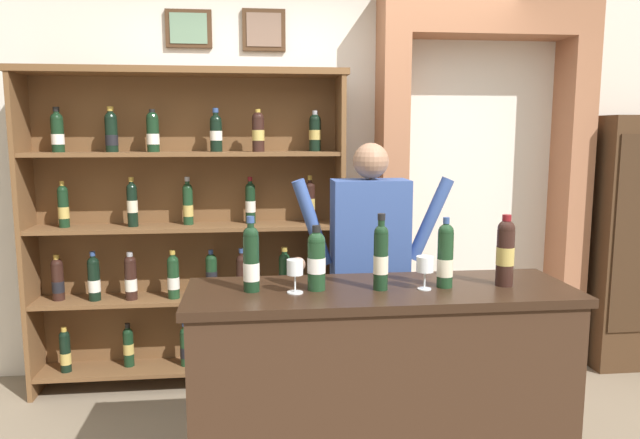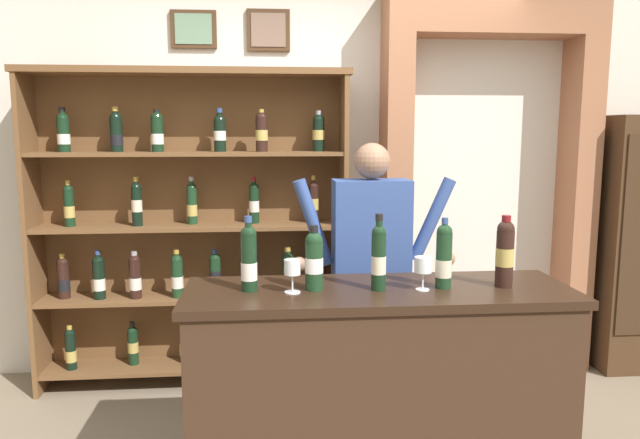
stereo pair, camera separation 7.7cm
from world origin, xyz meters
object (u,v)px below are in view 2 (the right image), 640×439
at_px(tasting_bottle_prosecco, 444,256).
at_px(wine_glass_spare, 423,267).
at_px(tasting_bottle_grappa, 505,252).
at_px(wine_glass_left, 292,269).
at_px(wine_shelf, 193,222).
at_px(shopkeeper, 371,256).
at_px(tasting_bottle_chianti, 379,256).
at_px(tasting_bottle_rosso, 249,258).
at_px(tasting_bottle_riserva, 314,260).
at_px(tasting_counter, 378,390).

xyz_separation_m(tasting_bottle_prosecco, wine_glass_spare, (-0.10, -0.03, -0.04)).
xyz_separation_m(tasting_bottle_grappa, wine_glass_left, (-0.95, -0.02, -0.06)).
height_order(wine_shelf, tasting_bottle_prosecco, wine_shelf).
bearing_deg(shopkeeper, tasting_bottle_chianti, -96.88).
xyz_separation_m(wine_shelf, tasting_bottle_chianti, (0.97, -1.33, 0.04)).
distance_m(wine_shelf, shopkeeper, 1.26).
distance_m(shopkeeper, wine_glass_left, 0.79).
xyz_separation_m(wine_glass_left, wine_glass_spare, (0.57, -0.01, 0.00)).
bearing_deg(tasting_bottle_chianti, shopkeeper, 83.12).
distance_m(tasting_bottle_rosso, wine_glass_left, 0.20).
relative_size(wine_shelf, tasting_bottle_prosecco, 6.42).
bearing_deg(shopkeeper, wine_shelf, 146.11).
bearing_deg(tasting_bottle_riserva, shopkeeper, 59.31).
distance_m(tasting_bottle_riserva, wine_glass_left, 0.11).
xyz_separation_m(tasting_counter, tasting_bottle_rosso, (-0.58, 0.01, 0.63)).
xyz_separation_m(tasting_bottle_riserva, wine_glass_spare, (0.48, -0.04, -0.03)).
height_order(tasting_bottle_prosecco, wine_glass_left, tasting_bottle_prosecco).
xyz_separation_m(tasting_bottle_chianti, wine_glass_left, (-0.38, -0.01, -0.05)).
bearing_deg(wine_glass_spare, shopkeeper, 100.42).
relative_size(shopkeeper, wine_glass_spare, 10.69).
bearing_deg(wine_glass_left, tasting_bottle_rosso, 164.52).
distance_m(shopkeeper, wine_glass_spare, 0.66).
distance_m(tasting_bottle_rosso, wine_glass_spare, 0.77).
height_order(tasting_counter, tasting_bottle_chianti, tasting_bottle_chianti).
bearing_deg(tasting_bottle_riserva, wine_glass_left, -159.03).
height_order(tasting_bottle_rosso, tasting_bottle_grappa, tasting_bottle_rosso).
bearing_deg(tasting_counter, wine_shelf, 126.89).
xyz_separation_m(wine_shelf, tasting_counter, (0.98, -1.30, -0.60)).
distance_m(shopkeeper, tasting_bottle_rosso, 0.88).
bearing_deg(wine_glass_left, shopkeeper, 54.56).
relative_size(tasting_bottle_riserva, tasting_bottle_grappa, 0.89).
xyz_separation_m(tasting_counter, tasting_bottle_riserva, (-0.29, -0.00, 0.62)).
xyz_separation_m(shopkeeper, wine_glass_left, (-0.46, -0.64, 0.08)).
bearing_deg(tasting_bottle_chianti, tasting_counter, 71.87).
bearing_deg(tasting_bottle_riserva, tasting_bottle_prosecco, -1.23).
height_order(tasting_bottle_chianti, wine_glass_left, tasting_bottle_chianti).
bearing_deg(wine_glass_spare, tasting_bottle_chianti, 173.99).
relative_size(wine_shelf, shopkeeper, 1.28).
height_order(wine_shelf, tasting_counter, wine_shelf).
distance_m(wine_shelf, tasting_counter, 1.73).
height_order(tasting_counter, tasting_bottle_riserva, tasting_bottle_riserva).
bearing_deg(wine_shelf, tasting_counter, -53.11).
relative_size(tasting_bottle_prosecco, wine_glass_spare, 2.13).
height_order(shopkeeper, wine_glass_left, shopkeeper).
relative_size(shopkeeper, wine_glass_left, 10.80).
distance_m(tasting_bottle_chianti, wine_glass_left, 0.38).
height_order(tasting_counter, wine_glass_spare, wine_glass_spare).
bearing_deg(tasting_bottle_grappa, tasting_counter, 178.17).
bearing_deg(tasting_bottle_riserva, wine_shelf, 117.71).
distance_m(tasting_bottle_chianti, tasting_bottle_grappa, 0.57).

